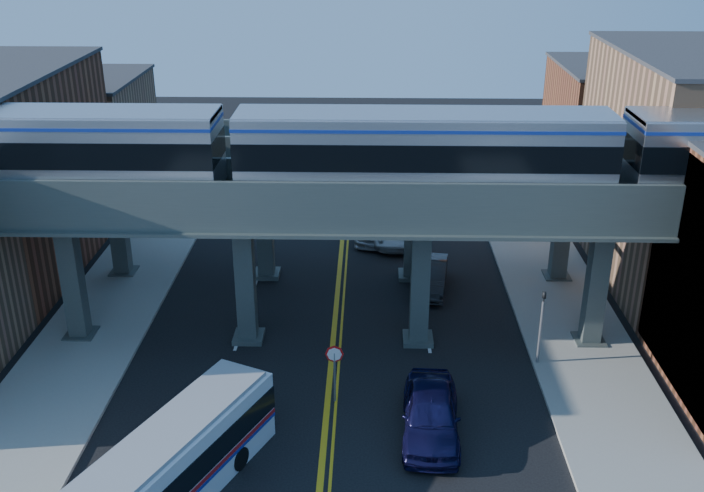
{
  "coord_description": "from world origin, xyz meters",
  "views": [
    {
      "loc": [
        1.65,
        -24.23,
        18.7
      ],
      "look_at": [
        0.92,
        6.87,
        5.33
      ],
      "focal_mm": 40.0,
      "sensor_mm": 36.0,
      "label": 1
    }
  ],
  "objects_px": {
    "traffic_signal": "(542,320)",
    "car_lane_d": "(376,223)",
    "transit_bus": "(160,477)",
    "car_lane_b": "(430,276)",
    "stop_sign": "(335,364)",
    "transit_train": "(423,149)",
    "car_lane_a": "(431,414)",
    "car_lane_c": "(395,229)"
  },
  "relations": [
    {
      "from": "stop_sign",
      "to": "car_lane_a",
      "type": "height_order",
      "value": "stop_sign"
    },
    {
      "from": "stop_sign",
      "to": "car_lane_a",
      "type": "distance_m",
      "value": 4.41
    },
    {
      "from": "transit_train",
      "to": "stop_sign",
      "type": "distance_m",
      "value": 9.78
    },
    {
      "from": "transit_bus",
      "to": "traffic_signal",
      "type": "bearing_deg",
      "value": -31.41
    },
    {
      "from": "traffic_signal",
      "to": "transit_bus",
      "type": "bearing_deg",
      "value": -146.38
    },
    {
      "from": "traffic_signal",
      "to": "car_lane_c",
      "type": "height_order",
      "value": "traffic_signal"
    },
    {
      "from": "car_lane_c",
      "to": "transit_train",
      "type": "bearing_deg",
      "value": -85.49
    },
    {
      "from": "transit_train",
      "to": "car_lane_c",
      "type": "relative_size",
      "value": 9.22
    },
    {
      "from": "transit_bus",
      "to": "car_lane_a",
      "type": "height_order",
      "value": "transit_bus"
    },
    {
      "from": "transit_train",
      "to": "car_lane_d",
      "type": "distance_m",
      "value": 15.66
    },
    {
      "from": "car_lane_c",
      "to": "traffic_signal",
      "type": "bearing_deg",
      "value": -66.02
    },
    {
      "from": "transit_train",
      "to": "car_lane_b",
      "type": "bearing_deg",
      "value": 79.7
    },
    {
      "from": "stop_sign",
      "to": "car_lane_c",
      "type": "relative_size",
      "value": 0.49
    },
    {
      "from": "transit_bus",
      "to": "car_lane_b",
      "type": "xyz_separation_m",
      "value": [
        10.13,
        17.13,
        -0.63
      ]
    },
    {
      "from": "transit_train",
      "to": "car_lane_d",
      "type": "relative_size",
      "value": 8.74
    },
    {
      "from": "stop_sign",
      "to": "transit_bus",
      "type": "xyz_separation_m",
      "value": [
        -5.5,
        -6.57,
        -0.35
      ]
    },
    {
      "from": "car_lane_b",
      "to": "car_lane_c",
      "type": "xyz_separation_m",
      "value": [
        -1.73,
        6.69,
        -0.04
      ]
    },
    {
      "from": "transit_train",
      "to": "traffic_signal",
      "type": "relative_size",
      "value": 12.01
    },
    {
      "from": "transit_train",
      "to": "car_lane_a",
      "type": "height_order",
      "value": "transit_train"
    },
    {
      "from": "car_lane_d",
      "to": "transit_train",
      "type": "bearing_deg",
      "value": -76.39
    },
    {
      "from": "car_lane_c",
      "to": "car_lane_d",
      "type": "bearing_deg",
      "value": 146.69
    },
    {
      "from": "stop_sign",
      "to": "traffic_signal",
      "type": "distance_m",
      "value": 9.41
    },
    {
      "from": "transit_bus",
      "to": "car_lane_d",
      "type": "bearing_deg",
      "value": 8.44
    },
    {
      "from": "transit_bus",
      "to": "car_lane_b",
      "type": "relative_size",
      "value": 2.25
    },
    {
      "from": "car_lane_a",
      "to": "car_lane_c",
      "type": "height_order",
      "value": "car_lane_a"
    },
    {
      "from": "transit_train",
      "to": "car_lane_c",
      "type": "distance_m",
      "value": 14.99
    },
    {
      "from": "transit_train",
      "to": "car_lane_a",
      "type": "bearing_deg",
      "value": -88.68
    },
    {
      "from": "car_lane_c",
      "to": "car_lane_a",
      "type": "bearing_deg",
      "value": -86.23
    },
    {
      "from": "car_lane_b",
      "to": "car_lane_a",
      "type": "bearing_deg",
      "value": -86.1
    },
    {
      "from": "transit_bus",
      "to": "car_lane_d",
      "type": "xyz_separation_m",
      "value": [
        7.3,
        24.58,
        -0.59
      ]
    },
    {
      "from": "car_lane_b",
      "to": "stop_sign",
      "type": "bearing_deg",
      "value": -105.96
    },
    {
      "from": "traffic_signal",
      "to": "car_lane_b",
      "type": "bearing_deg",
      "value": 119.44
    },
    {
      "from": "stop_sign",
      "to": "car_lane_d",
      "type": "bearing_deg",
      "value": 84.3
    },
    {
      "from": "car_lane_a",
      "to": "car_lane_c",
      "type": "xyz_separation_m",
      "value": [
        -0.88,
        19.36,
        -0.18
      ]
    },
    {
      "from": "car_lane_a",
      "to": "car_lane_b",
      "type": "height_order",
      "value": "car_lane_a"
    },
    {
      "from": "traffic_signal",
      "to": "car_lane_d",
      "type": "relative_size",
      "value": 0.73
    },
    {
      "from": "car_lane_b",
      "to": "transit_train",
      "type": "bearing_deg",
      "value": -92.57
    },
    {
      "from": "transit_bus",
      "to": "car_lane_b",
      "type": "distance_m",
      "value": 19.92
    },
    {
      "from": "transit_bus",
      "to": "car_lane_a",
      "type": "xyz_separation_m",
      "value": [
        9.29,
        4.46,
        -0.48
      ]
    },
    {
      "from": "traffic_signal",
      "to": "car_lane_c",
      "type": "relative_size",
      "value": 0.77
    },
    {
      "from": "transit_train",
      "to": "car_lane_d",
      "type": "height_order",
      "value": "transit_train"
    },
    {
      "from": "car_lane_b",
      "to": "car_lane_d",
      "type": "distance_m",
      "value": 7.97
    }
  ]
}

